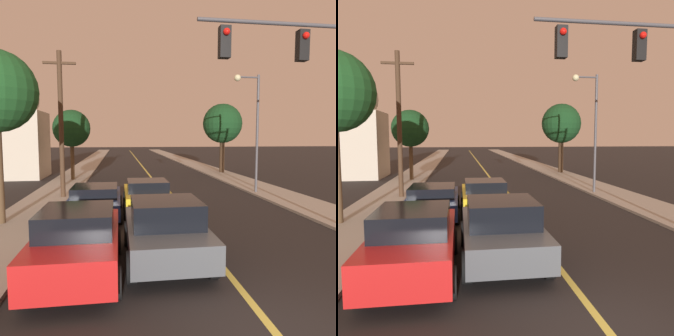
# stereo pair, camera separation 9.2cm
# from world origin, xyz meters

# --- Properties ---
(road_surface) EXTENTS (9.54, 80.00, 0.01)m
(road_surface) POSITION_xyz_m (0.00, 36.00, 0.01)
(road_surface) COLOR black
(road_surface) RESTS_ON ground
(sidewalk_left) EXTENTS (2.50, 80.00, 0.12)m
(sidewalk_left) POSITION_xyz_m (-6.02, 36.00, 0.06)
(sidewalk_left) COLOR #9E998E
(sidewalk_left) RESTS_ON ground
(sidewalk_right) EXTENTS (2.50, 80.00, 0.12)m
(sidewalk_right) POSITION_xyz_m (6.02, 36.00, 0.06)
(sidewalk_right) COLOR #9E998E
(sidewalk_right) RESTS_ON ground
(car_near_lane_front) EXTENTS (2.05, 4.03, 1.62)m
(car_near_lane_front) POSITION_xyz_m (-1.34, 3.66, 0.82)
(car_near_lane_front) COLOR #474C51
(car_near_lane_front) RESTS_ON ground
(car_near_lane_second) EXTENTS (1.98, 3.92, 1.40)m
(car_near_lane_second) POSITION_xyz_m (-1.34, 9.13, 0.74)
(car_near_lane_second) COLOR gold
(car_near_lane_second) RESTS_ON ground
(car_outer_lane_front) EXTENTS (1.93, 4.13, 1.60)m
(car_outer_lane_front) POSITION_xyz_m (-3.44, 3.05, 0.81)
(car_outer_lane_front) COLOR red
(car_outer_lane_front) RESTS_ON ground
(car_outer_lane_second) EXTENTS (2.07, 4.44, 1.29)m
(car_outer_lane_second) POSITION_xyz_m (-3.44, 8.63, 0.68)
(car_outer_lane_second) COLOR navy
(car_outer_lane_second) RESTS_ON ground
(traffic_signal_mast) EXTENTS (5.49, 0.42, 6.66)m
(traffic_signal_mast) POSITION_xyz_m (3.46, 4.92, 4.90)
(traffic_signal_mast) COLOR #47474C
(traffic_signal_mast) RESTS_ON ground
(streetlamp_right) EXTENTS (1.46, 0.36, 6.46)m
(streetlamp_right) POSITION_xyz_m (4.78, 12.83, 4.29)
(streetlamp_right) COLOR #47474C
(streetlamp_right) RESTS_ON ground
(utility_pole_left) EXTENTS (1.60, 0.24, 7.35)m
(utility_pole_left) POSITION_xyz_m (-5.37, 12.83, 3.95)
(utility_pole_left) COLOR #422D1E
(utility_pole_left) RESTS_ON ground
(tree_left_far) EXTENTS (2.64, 2.64, 5.01)m
(tree_left_far) POSITION_xyz_m (-5.82, 19.81, 3.78)
(tree_left_far) COLOR #4C3823
(tree_left_far) RESTS_ON ground
(tree_right_near) EXTENTS (3.38, 3.38, 5.93)m
(tree_right_near) POSITION_xyz_m (6.40, 23.00, 4.32)
(tree_right_near) COLOR #3D2B1C
(tree_right_near) RESTS_ON ground
(domed_building_left) EXTENTS (4.31, 4.31, 8.00)m
(domed_building_left) POSITION_xyz_m (-10.43, 22.52, 3.80)
(domed_building_left) COLOR #BCB29E
(domed_building_left) RESTS_ON ground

